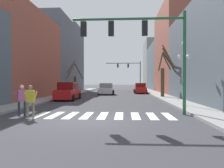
% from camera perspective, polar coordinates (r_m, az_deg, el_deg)
% --- Properties ---
extents(ground_plane, '(240.00, 240.00, 0.00)m').
position_cam_1_polar(ground_plane, '(10.68, -5.72, -9.55)').
color(ground_plane, '#38383D').
extents(building_row_left, '(6.00, 43.72, 12.99)m').
position_cam_1_polar(building_row_left, '(31.50, -19.35, 6.88)').
color(building_row_left, '#515B66').
rests_on(building_row_left, ground_plane).
extents(building_row_right, '(6.00, 64.10, 13.77)m').
position_cam_1_polar(building_row_right, '(38.96, 16.37, 6.43)').
color(building_row_right, '#515B66').
rests_on(building_row_right, ground_plane).
extents(crosswalk_stripes, '(8.55, 2.60, 0.01)m').
position_cam_1_polar(crosswalk_stripes, '(12.31, -4.49, -8.18)').
color(crosswalk_stripes, white).
rests_on(crosswalk_stripes, ground_plane).
extents(traffic_signal_near, '(6.51, 0.28, 5.90)m').
position_cam_1_polar(traffic_signal_near, '(12.89, 7.68, 11.74)').
color(traffic_signal_near, '#236038').
rests_on(traffic_signal_near, ground_plane).
extents(traffic_signal_far, '(7.57, 0.28, 6.29)m').
position_cam_1_polar(traffic_signal_far, '(47.68, 4.73, 3.92)').
color(traffic_signal_far, '#236038').
rests_on(traffic_signal_far, ground_plane).
extents(street_lamp_right_corner, '(0.95, 0.36, 4.71)m').
position_cam_1_polar(street_lamp_right_corner, '(16.96, 18.26, 5.95)').
color(street_lamp_right_corner, black).
rests_on(street_lamp_right_corner, sidewalk_right).
extents(car_parked_left_near, '(2.01, 4.85, 1.65)m').
position_cam_1_polar(car_parked_left_near, '(35.67, 7.36, -1.15)').
color(car_parked_left_near, red).
rests_on(car_parked_left_near, ground_plane).
extents(car_parked_left_far, '(2.19, 4.19, 1.65)m').
position_cam_1_polar(car_parked_left_far, '(31.92, -1.49, -1.36)').
color(car_parked_left_far, silver).
rests_on(car_parked_left_far, ground_plane).
extents(car_parked_right_mid, '(1.99, 4.87, 1.82)m').
position_cam_1_polar(car_parked_right_mid, '(23.06, -11.36, -1.97)').
color(car_parked_right_mid, red).
rests_on(car_parked_right_mid, ground_plane).
extents(pedestrian_crossing_street, '(0.66, 0.49, 1.72)m').
position_cam_1_polar(pedestrian_crossing_street, '(12.86, -22.48, -3.31)').
color(pedestrian_crossing_street, '#282D47').
rests_on(pedestrian_crossing_street, ground_plane).
extents(pedestrian_waiting_at_curb, '(0.73, 0.28, 1.70)m').
position_cam_1_polar(pedestrian_waiting_at_curb, '(12.15, -20.54, -3.58)').
color(pedestrian_waiting_at_curb, '#7A705B').
rests_on(pedestrian_waiting_at_curb, ground_plane).
extents(street_tree_right_far, '(2.23, 1.60, 6.01)m').
position_cam_1_polar(street_tree_right_far, '(25.94, 13.50, 2.72)').
color(street_tree_right_far, brown).
rests_on(street_tree_right_far, sidewalk_right).
extents(street_tree_left_far, '(3.41, 2.37, 5.00)m').
position_cam_1_polar(street_tree_left_far, '(34.44, -9.78, 1.06)').
color(street_tree_left_far, '#473828').
rests_on(street_tree_left_far, sidewalk_left).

